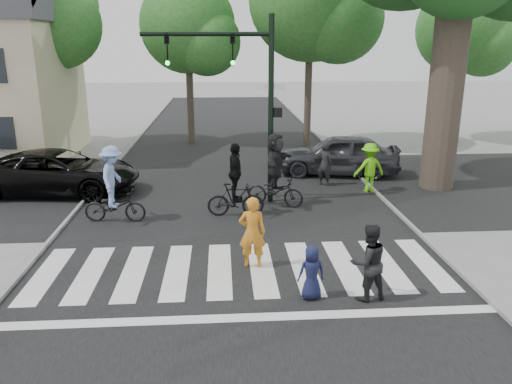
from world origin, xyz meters
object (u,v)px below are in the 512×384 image
(cyclist_left, at_px, (114,190))
(cyclist_mid, at_px, (235,187))
(car_grey, at_px, (339,154))
(pedestrian_woman, at_px, (252,232))
(traffic_signal, at_px, (244,84))
(cyclist_right, at_px, (275,174))
(pedestrian_child, at_px, (311,273))
(pedestrian_adult, at_px, (368,262))
(car_suv, at_px, (59,172))

(cyclist_left, distance_m, cyclist_mid, 3.61)
(car_grey, bearing_deg, pedestrian_woman, -13.98)
(traffic_signal, distance_m, cyclist_right, 3.02)
(pedestrian_child, bearing_deg, pedestrian_woman, -63.36)
(cyclist_left, bearing_deg, cyclist_mid, 4.46)
(pedestrian_child, bearing_deg, cyclist_left, -53.20)
(car_grey, bearing_deg, cyclist_right, -26.18)
(cyclist_right, distance_m, car_grey, 4.90)
(pedestrian_child, xyz_separation_m, pedestrian_adult, (1.15, -0.11, 0.24))
(cyclist_left, distance_m, cyclist_right, 5.07)
(traffic_signal, xyz_separation_m, pedestrian_child, (1.05, -6.70, -3.32))
(traffic_signal, xyz_separation_m, pedestrian_adult, (2.20, -6.80, -3.07))
(traffic_signal, bearing_deg, cyclist_mid, -104.59)
(traffic_signal, xyz_separation_m, cyclist_left, (-3.95, -1.65, -2.90))
(cyclist_right, bearing_deg, pedestrian_adult, -79.02)
(cyclist_left, xyz_separation_m, cyclist_mid, (3.60, 0.28, -0.06))
(cyclist_right, relative_size, car_suv, 0.43)
(pedestrian_child, xyz_separation_m, cyclist_left, (-5.01, 5.05, 0.42))
(pedestrian_child, distance_m, cyclist_mid, 5.52)
(cyclist_left, height_order, car_grey, cyclist_left)
(cyclist_mid, bearing_deg, cyclist_left, -175.54)
(cyclist_right, xyz_separation_m, car_suv, (-7.47, 1.94, -0.30))
(traffic_signal, bearing_deg, car_grey, 41.06)
(pedestrian_adult, distance_m, cyclist_left, 8.03)
(pedestrian_woman, bearing_deg, traffic_signal, -85.67)
(pedestrian_child, height_order, cyclist_mid, cyclist_mid)
(pedestrian_child, xyz_separation_m, car_grey, (2.89, 10.14, 0.24))
(cyclist_left, xyz_separation_m, cyclist_right, (4.92, 1.21, 0.07))
(pedestrian_child, relative_size, cyclist_mid, 0.51)
(cyclist_mid, distance_m, car_grey, 6.45)
(cyclist_left, bearing_deg, traffic_signal, 22.68)
(pedestrian_child, bearing_deg, cyclist_mid, -83.15)
(cyclist_left, height_order, cyclist_right, cyclist_right)
(pedestrian_woman, relative_size, cyclist_right, 0.73)
(pedestrian_woman, xyz_separation_m, pedestrian_child, (1.13, -1.63, -0.29))
(traffic_signal, relative_size, cyclist_mid, 2.64)
(cyclist_right, bearing_deg, pedestrian_woman, -102.68)
(cyclist_mid, bearing_deg, cyclist_right, 34.95)
(cyclist_right, bearing_deg, cyclist_mid, -145.05)
(pedestrian_child, distance_m, cyclist_right, 6.27)
(cyclist_left, distance_m, car_suv, 4.06)
(pedestrian_adult, bearing_deg, traffic_signal, -85.60)
(pedestrian_child, relative_size, pedestrian_adult, 0.71)
(cyclist_mid, bearing_deg, pedestrian_child, -75.17)
(pedestrian_woman, bearing_deg, cyclist_right, -97.54)
(pedestrian_woman, xyz_separation_m, car_grey, (4.02, 8.51, -0.05))
(pedestrian_adult, distance_m, car_suv, 12.03)
(pedestrian_woman, bearing_deg, cyclist_left, -36.19)
(pedestrian_child, height_order, cyclist_left, cyclist_left)
(pedestrian_woman, xyz_separation_m, cyclist_mid, (-0.29, 3.70, 0.06))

